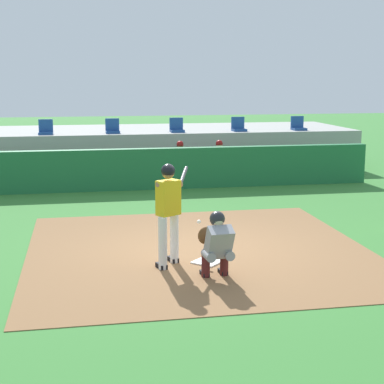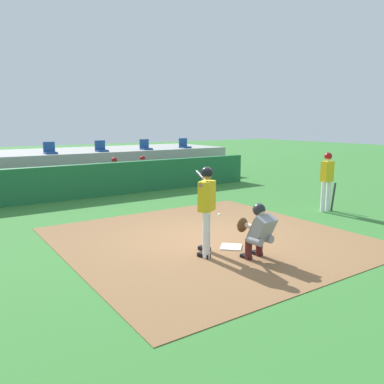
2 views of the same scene
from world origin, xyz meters
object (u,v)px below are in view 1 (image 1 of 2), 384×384
Objects in this scene: dugout_player_1 at (220,160)px; stadium_seat_5 at (298,126)px; stadium_seat_1 at (46,130)px; catcher_crouched at (216,242)px; stadium_seat_2 at (113,129)px; dugout_player_0 at (181,161)px; stadium_seat_4 at (239,127)px; home_plate at (207,262)px; stadium_seat_3 at (177,128)px; batter_at_plate at (169,208)px.

stadium_seat_5 is at bearing 31.71° from dugout_player_1.
stadium_seat_1 is at bearing 159.26° from dugout_player_1.
stadium_seat_2 is at bearing 95.48° from catcher_crouched.
stadium_seat_4 is at bearing 40.63° from dugout_player_0.
catcher_crouched is at bearing -73.68° from stadium_seat_1.
home_plate is at bearing -72.29° from stadium_seat_1.
dugout_player_1 is 2.71× the size of stadium_seat_2.
stadium_seat_3 is 2.17m from stadium_seat_4.
stadium_seat_4 is 2.17m from stadium_seat_5.
stadium_seat_1 is (-4.13, 2.03, 0.86)m from dugout_player_0.
dugout_player_0 is 1.24m from dugout_player_1.
home_plate is 0.92× the size of stadium_seat_3.
catcher_crouched is (0.66, -0.80, -0.43)m from batter_at_plate.
batter_at_plate is at bearing -120.87° from stadium_seat_5.
catcher_crouched is 9.02m from dugout_player_0.
stadium_seat_1 is at bearing 180.00° from stadium_seat_2.
dugout_player_1 is at bearing -62.93° from stadium_seat_3.
dugout_player_0 is at bearing 84.23° from catcher_crouched.
dugout_player_1 is 3.97m from stadium_seat_5.
stadium_seat_5 is (3.29, 2.03, 0.86)m from dugout_player_1.
dugout_player_1 is at bearing -148.29° from stadium_seat_5.
batter_at_plate is at bearing -111.08° from stadium_seat_4.
stadium_seat_2 is (-1.08, 10.18, 1.51)m from home_plate.
stadium_seat_1 is at bearing 180.00° from stadium_seat_3.
catcher_crouched is 3.16× the size of stadium_seat_5.
batter_at_plate is 10.54m from stadium_seat_1.
stadium_seat_2 reaches higher than catcher_crouched.
dugout_player_1 reaches higher than catcher_crouched.
home_plate is at bearing -104.61° from dugout_player_1.
catcher_crouched is at bearing -50.41° from batter_at_plate.
stadium_seat_2 is (-1.06, 11.00, 0.93)m from catcher_crouched.
dugout_player_0 is at bearing 83.84° from home_plate.
dugout_player_1 is 2.71× the size of stadium_seat_4.
stadium_seat_1 is 1.00× the size of stadium_seat_3.
stadium_seat_1 is at bearing 180.00° from stadium_seat_5.
stadium_seat_1 is (-3.22, 11.00, 0.93)m from catcher_crouched.
stadium_seat_5 is (4.54, 2.03, 0.86)m from dugout_player_0.
stadium_seat_1 is (-3.25, 10.18, 1.51)m from home_plate.
catcher_crouched is at bearing -116.32° from stadium_seat_5.
dugout_player_1 is 5.81m from stadium_seat_1.
dugout_player_0 is 2.95m from stadium_seat_2.
home_plate is 0.29× the size of catcher_crouched.
catcher_crouched is 11.10m from stadium_seat_3.
stadium_seat_4 is (4.33, 0.00, 0.00)m from stadium_seat_2.
stadium_seat_5 is (5.42, 10.18, 1.51)m from home_plate.
catcher_crouched is 1.17× the size of dugout_player_1.
dugout_player_0 reaches higher than home_plate.
dugout_player_1 is at bearing 75.39° from home_plate.
stadium_seat_3 reaches higher than batter_at_plate.
stadium_seat_4 reaches higher than dugout_player_1.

